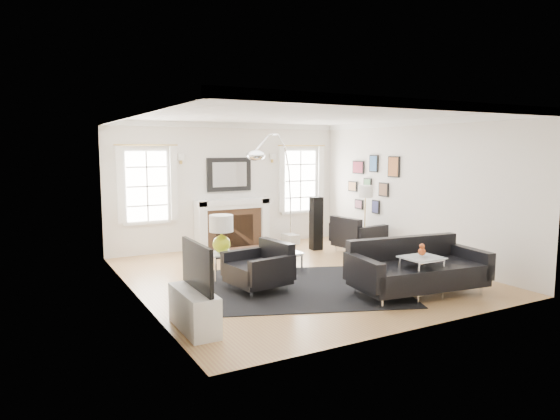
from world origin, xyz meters
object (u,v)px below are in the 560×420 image
armchair_left (261,268)px  arc_floor_lamp (275,186)px  armchair_right (356,236)px  fireplace (233,224)px  gourd_lamp (221,231)px  coffee_table (275,253)px  sofa (415,270)px

armchair_left → arc_floor_lamp: bearing=57.8°
armchair_right → arc_floor_lamp: (-1.49, 0.91, 1.07)m
armchair_left → armchair_right: (3.08, 1.61, 0.01)m
fireplace → gourd_lamp: gourd_lamp is taller
fireplace → armchair_right: bearing=-38.8°
armchair_left → coffee_table: (0.81, 1.05, -0.03)m
sofa → arc_floor_lamp: 3.98m
armchair_right → gourd_lamp: (-3.42, -0.81, 0.49)m
fireplace → armchair_left: fireplace is taller
coffee_table → gourd_lamp: 1.29m
armchair_left → arc_floor_lamp: 3.18m
fireplace → gourd_lamp: (-1.29, -2.53, 0.31)m
fireplace → coffee_table: fireplace is taller
armchair_right → arc_floor_lamp: size_ratio=0.40×
armchair_left → arc_floor_lamp: arc_floor_lamp is taller
gourd_lamp → sofa: bearing=-41.6°
armchair_right → gourd_lamp: gourd_lamp is taller
fireplace → armchair_left: bearing=-105.9°
armchair_left → armchair_right: size_ratio=0.97×
armchair_left → gourd_lamp: gourd_lamp is taller
armchair_left → gourd_lamp: bearing=112.8°
coffee_table → sofa: bearing=-62.6°
sofa → armchair_right: bearing=69.8°
sofa → arc_floor_lamp: (-0.42, 3.81, 1.06)m
armchair_left → armchair_right: armchair_right is taller
armchair_left → armchair_right: 3.48m
fireplace → sofa: bearing=-77.0°
armchair_right → gourd_lamp: bearing=-166.7°
gourd_lamp → arc_floor_lamp: bearing=41.8°
coffee_table → arc_floor_lamp: (0.78, 1.48, 1.11)m
fireplace → arc_floor_lamp: size_ratio=0.64×
armchair_right → gourd_lamp: 3.55m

